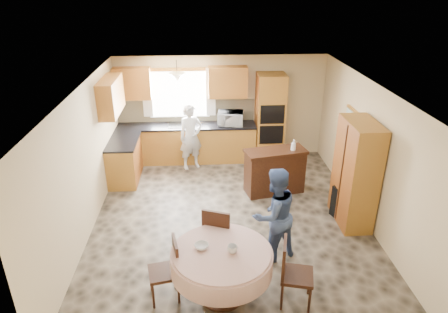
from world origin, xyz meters
TOP-DOWN VIEW (x-y plane):
  - floor at (0.00, 0.00)m, footprint 5.00×6.00m
  - ceiling at (0.00, 0.00)m, footprint 5.00×6.00m
  - wall_back at (0.00, 3.00)m, footprint 5.00×0.02m
  - wall_front at (0.00, -3.00)m, footprint 5.00×0.02m
  - wall_left at (-2.50, 0.00)m, footprint 0.02×6.00m
  - wall_right at (2.50, 0.00)m, footprint 0.02×6.00m
  - window at (-1.00, 2.98)m, footprint 1.40×0.03m
  - curtain_left at (-1.75, 2.93)m, footprint 0.22×0.02m
  - curtain_right at (-0.25, 2.93)m, footprint 0.22×0.02m
  - base_cab_back at (-0.85, 2.70)m, footprint 3.30×0.60m
  - counter_back at (-0.85, 2.70)m, footprint 3.30×0.64m
  - base_cab_left at (-2.20, 1.80)m, footprint 0.60×1.20m
  - counter_left at (-2.20, 1.80)m, footprint 0.64×1.20m
  - backsplash at (-0.85, 2.99)m, footprint 3.30×0.02m
  - wall_cab_left at (-2.05, 2.83)m, footprint 0.85×0.33m
  - wall_cab_right at (0.15, 2.83)m, footprint 0.90×0.33m
  - wall_cab_side at (-2.33, 1.80)m, footprint 0.33×1.20m
  - oven_tower at (1.15, 2.69)m, footprint 0.66×0.62m
  - oven_upper at (1.15, 2.38)m, footprint 0.56×0.01m
  - oven_lower at (1.15, 2.38)m, footprint 0.56×0.01m
  - pendant at (-1.00, 2.50)m, footprint 0.36×0.36m
  - sideboard at (1.00, 1.02)m, footprint 1.32×0.76m
  - space_heater at (2.17, 0.01)m, footprint 0.52×0.44m
  - cupboard at (2.22, -0.14)m, footprint 0.51×1.01m
  - dining_table at (-0.26, -1.95)m, footprint 1.39×1.39m
  - chair_left at (-0.99, -1.89)m, footprint 0.48×0.48m
  - chair_back at (-0.27, -1.24)m, footprint 0.58×0.58m
  - chair_right at (0.68, -2.09)m, footprint 0.52×0.52m
  - framed_picture at (2.47, 1.03)m, footprint 0.06×0.51m
  - microwave at (0.20, 2.65)m, footprint 0.63×0.46m
  - person_sink at (-0.74, 2.30)m, footprint 0.67×0.57m
  - person_dining at (0.60, -1.09)m, footprint 0.94×0.86m
  - bowl_sideboard at (0.72, 1.02)m, footprint 0.26×0.26m
  - bottle_sideboard at (1.36, 1.02)m, footprint 0.13×0.13m
  - cup_table at (-0.12, -1.98)m, footprint 0.16×0.16m
  - bowl_table at (-0.53, -1.87)m, footprint 0.24×0.24m

SIDE VIEW (x-z plane):
  - floor at x=0.00m, z-range -0.01..0.01m
  - space_heater at x=2.17m, z-range 0.00..0.61m
  - base_cab_back at x=-0.85m, z-range 0.00..0.88m
  - base_cab_left at x=-2.20m, z-range 0.00..0.88m
  - sideboard at x=1.00m, z-range 0.00..0.89m
  - chair_left at x=-0.99m, z-range 0.05..0.98m
  - chair_right at x=0.68m, z-range 0.05..1.04m
  - chair_back at x=-0.27m, z-range 0.05..1.10m
  - dining_table at x=-0.26m, z-range 0.22..1.02m
  - oven_lower at x=1.15m, z-range 0.53..0.97m
  - person_sink at x=-0.74m, z-range 0.00..1.54m
  - person_dining at x=0.60m, z-range 0.00..1.57m
  - bowl_table at x=-0.53m, z-range 0.79..0.86m
  - cup_table at x=-0.12m, z-range 0.79..0.90m
  - counter_back at x=-0.85m, z-range 0.88..0.92m
  - counter_left at x=-2.20m, z-range 0.88..0.92m
  - bowl_sideboard at x=0.72m, z-range 0.89..0.94m
  - cupboard at x=2.22m, z-range 0.00..1.94m
  - bottle_sideboard at x=1.36m, z-range 0.89..1.17m
  - oven_tower at x=1.15m, z-range 0.00..2.12m
  - microwave at x=0.20m, z-range 0.92..1.25m
  - backsplash at x=-0.85m, z-range 0.90..1.46m
  - wall_back at x=0.00m, z-range 0.00..2.50m
  - wall_front at x=0.00m, z-range 0.00..2.50m
  - wall_left at x=-2.50m, z-range 0.00..2.50m
  - wall_right at x=2.50m, z-range 0.00..2.50m
  - oven_upper at x=1.15m, z-range 1.02..1.48m
  - framed_picture at x=2.47m, z-range 1.38..1.81m
  - window at x=-1.00m, z-range 1.05..2.15m
  - curtain_left at x=-1.75m, z-range 1.08..2.22m
  - curtain_right at x=-0.25m, z-range 1.08..2.22m
  - wall_cab_left at x=-2.05m, z-range 1.55..2.27m
  - wall_cab_right at x=0.15m, z-range 1.55..2.27m
  - wall_cab_side at x=-2.33m, z-range 1.55..2.27m
  - pendant at x=-1.00m, z-range 2.03..2.21m
  - ceiling at x=0.00m, z-range 2.50..2.50m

